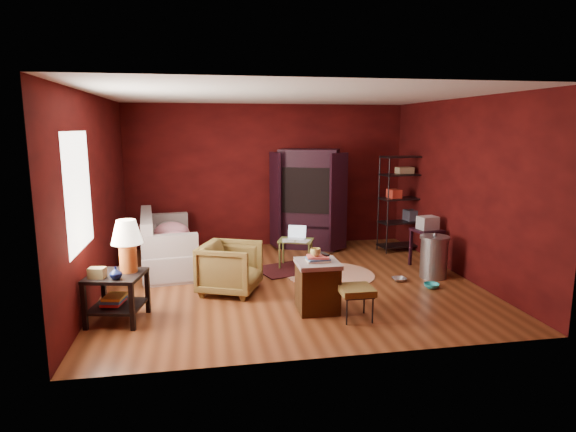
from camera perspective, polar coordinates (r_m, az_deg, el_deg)
name	(u,v)px	position (r m, az deg, el deg)	size (l,w,h in m)	color
room	(288,192)	(7.13, -0.01, 2.87)	(5.54, 5.04, 2.84)	brown
sofa	(167,243)	(8.40, -14.19, -3.15)	(2.13, 0.62, 0.83)	gray
armchair	(230,266)	(6.96, -6.87, -5.85)	(0.78, 0.73, 0.80)	black
pet_bowl_steel	(399,274)	(7.68, 13.06, -6.74)	(0.22, 0.05, 0.22)	silver
pet_bowl_turquoise	(432,281)	(7.48, 16.67, -7.36)	(0.22, 0.07, 0.22)	#27B0B9
vase	(116,273)	(5.99, -19.74, -6.40)	(0.14, 0.15, 0.14)	#0D1542
mug	(315,251)	(6.12, 3.27, -4.20)	(0.13, 0.10, 0.13)	#DDCC6C
side_table	(122,261)	(6.20, -19.10, -5.04)	(0.74, 0.74, 1.25)	black
sofa_cushions	(165,243)	(8.38, -14.36, -3.15)	(1.04, 2.13, 0.86)	gray
hamper	(317,285)	(6.27, 3.51, -8.17)	(0.54, 0.54, 0.76)	#44250F
footstool	(356,291)	(6.04, 8.08, -8.82)	(0.41, 0.41, 0.42)	black
rug_round	(330,275)	(7.84, 5.05, -6.94)	(1.47, 1.47, 0.01)	beige
rug_oriental	(292,268)	(8.13, 0.50, -6.21)	(1.34, 1.10, 0.01)	#54161A
laptop_desk	(296,242)	(8.12, 0.95, -3.16)	(0.67, 0.58, 0.70)	brown
tv_armoire	(308,197)	(9.39, 2.44, 2.25)	(1.42, 1.13, 1.94)	black
wire_shelving	(404,199)	(9.44, 13.56, 1.96)	(0.93, 0.50, 1.82)	black
small_stand	(427,229)	(8.44, 16.19, -1.52)	(0.50, 0.50, 0.88)	black
trash_can	(434,256)	(7.95, 16.89, -4.61)	(0.59, 0.59, 0.72)	#9899A0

